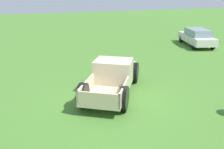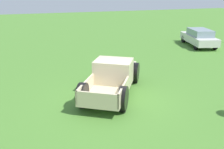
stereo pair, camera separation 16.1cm
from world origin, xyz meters
The scene contains 3 objects.
ground_plane centered at (0.00, 0.00, 0.00)m, with size 80.00×80.00×0.00m, color #477A2D.
pickup_truck_foreground centered at (-0.96, 0.51, 0.70)m, with size 5.00×4.00×1.48m.
sedan_distant_a centered at (-7.71, 10.10, 0.72)m, with size 4.37×2.63×1.37m.
Camera 1 is at (9.30, -3.23, 4.51)m, focal length 41.13 mm.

